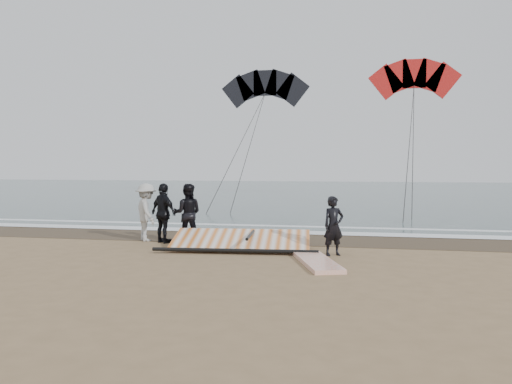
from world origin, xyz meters
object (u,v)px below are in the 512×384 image
at_px(board_white, 317,261).
at_px(board_cream, 226,237).
at_px(sail_rig, 240,242).
at_px(man_main, 334,226).

height_order(board_white, board_cream, board_white).
xyz_separation_m(board_cream, sail_rig, (0.86, -1.78, 0.15)).
bearing_deg(board_cream, man_main, -7.31).
bearing_deg(board_white, sail_rig, 125.41).
distance_m(man_main, sail_rig, 2.80).
bearing_deg(sail_rig, board_white, -36.39).
distance_m(board_cream, sail_rig, 1.98).
height_order(board_white, sail_rig, sail_rig).
bearing_deg(board_white, man_main, 54.66).
xyz_separation_m(man_main, board_cream, (-3.54, 2.32, -0.75)).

